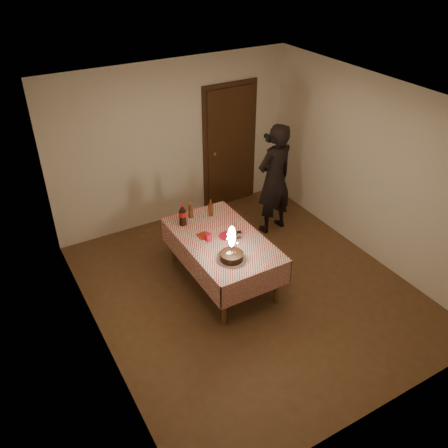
{
  "coord_description": "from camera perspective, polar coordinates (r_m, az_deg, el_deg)",
  "views": [
    {
      "loc": [
        -2.77,
        -4.13,
        4.23
      ],
      "look_at": [
        -0.21,
        0.31,
        0.95
      ],
      "focal_mm": 38.0,
      "sensor_mm": 36.0,
      "label": 1
    }
  ],
  "objects": [
    {
      "name": "photographer",
      "position": [
        7.35,
        6.08,
        5.39
      ],
      "size": [
        0.7,
        0.51,
        1.78
      ],
      "color": "black",
      "rests_on": "ground"
    },
    {
      "name": "amber_bottle_left",
      "position": [
        6.67,
        -4.03,
        1.68
      ],
      "size": [
        0.06,
        0.06,
        0.25
      ],
      "color": "#52250E",
      "rests_on": "dining_table"
    },
    {
      "name": "cola_bottle",
      "position": [
        6.5,
        -5.0,
        1.09
      ],
      "size": [
        0.1,
        0.1,
        0.32
      ],
      "color": "black",
      "rests_on": "dining_table"
    },
    {
      "name": "dining_table",
      "position": [
        6.32,
        -0.23,
        -2.46
      ],
      "size": [
        1.02,
        1.72,
        0.7
      ],
      "color": "brown",
      "rests_on": "ground"
    },
    {
      "name": "red_plate",
      "position": [
        6.31,
        0.38,
        -1.44
      ],
      "size": [
        0.22,
        0.22,
        0.01
      ],
      "primitive_type": "cylinder",
      "color": "#B50C25",
      "rests_on": "dining_table"
    },
    {
      "name": "ground",
      "position": [
        6.53,
        3.01,
        -7.82
      ],
      "size": [
        4.0,
        4.5,
        0.01
      ],
      "primitive_type": "cube",
      "color": "brown",
      "rests_on": "ground"
    },
    {
      "name": "amber_bottle_right",
      "position": [
        6.7,
        -1.61,
        1.91
      ],
      "size": [
        0.06,
        0.06,
        0.25
      ],
      "color": "#52250E",
      "rests_on": "dining_table"
    },
    {
      "name": "red_cup",
      "position": [
        6.2,
        -1.87,
        -1.61
      ],
      "size": [
        0.08,
        0.08,
        0.1
      ],
      "primitive_type": "cylinder",
      "color": "red",
      "rests_on": "dining_table"
    },
    {
      "name": "birthday_cake",
      "position": [
        5.83,
        0.92,
        -3.39
      ],
      "size": [
        0.37,
        0.37,
        0.49
      ],
      "color": "white",
      "rests_on": "dining_table"
    },
    {
      "name": "clear_cup",
      "position": [
        6.26,
        1.81,
        -1.33
      ],
      "size": [
        0.07,
        0.07,
        0.09
      ],
      "primitive_type": "cylinder",
      "color": "silver",
      "rests_on": "dining_table"
    },
    {
      "name": "room_shell",
      "position": [
        5.68,
        3.36,
        5.55
      ],
      "size": [
        4.04,
        4.54,
        2.62
      ],
      "color": "beige",
      "rests_on": "ground"
    },
    {
      "name": "napkin_stack",
      "position": [
        6.31,
        -2.42,
        -1.39
      ],
      "size": [
        0.15,
        0.15,
        0.02
      ],
      "primitive_type": "cube",
      "color": "#B32614",
      "rests_on": "dining_table"
    }
  ]
}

